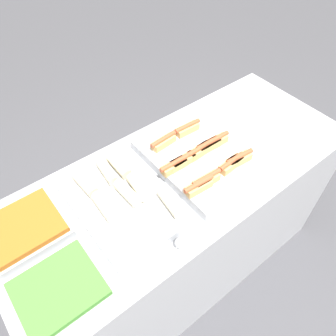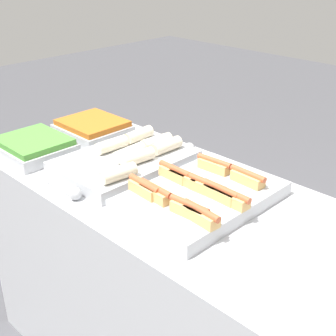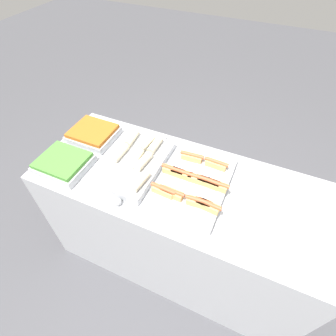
{
  "view_description": "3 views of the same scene",
  "coord_description": "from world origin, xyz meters",
  "px_view_note": "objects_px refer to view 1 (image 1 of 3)",
  "views": [
    {
      "loc": [
        -0.66,
        -0.74,
        2.06
      ],
      "look_at": [
        -0.08,
        0.0,
        1.01
      ],
      "focal_mm": 35.0,
      "sensor_mm": 36.0,
      "label": 1
    },
    {
      "loc": [
        0.98,
        -1.06,
        1.73
      ],
      "look_at": [
        -0.08,
        0.0,
        1.01
      ],
      "focal_mm": 50.0,
      "sensor_mm": 36.0,
      "label": 2
    },
    {
      "loc": [
        0.34,
        -0.93,
        2.09
      ],
      "look_at": [
        -0.08,
        0.0,
        1.01
      ],
      "focal_mm": 28.0,
      "sensor_mm": 36.0,
      "label": 3
    }
  ],
  "objects_px": {
    "tray_hotdogs": "(197,159)",
    "serving_spoon_far": "(101,158)",
    "serving_spoon_near": "(177,246)",
    "tray_side_back": "(25,230)",
    "tray_side_front": "(60,292)",
    "tray_wraps": "(122,200)"
  },
  "relations": [
    {
      "from": "tray_hotdogs",
      "to": "serving_spoon_far",
      "type": "bearing_deg",
      "value": 139.21
    },
    {
      "from": "tray_hotdogs",
      "to": "serving_spoon_near",
      "type": "distance_m",
      "value": 0.44
    },
    {
      "from": "tray_side_back",
      "to": "tray_side_front",
      "type": "bearing_deg",
      "value": -90.0
    },
    {
      "from": "tray_wraps",
      "to": "tray_side_front",
      "type": "relative_size",
      "value": 1.74
    },
    {
      "from": "tray_hotdogs",
      "to": "tray_side_back",
      "type": "distance_m",
      "value": 0.78
    },
    {
      "from": "tray_hotdogs",
      "to": "serving_spoon_far",
      "type": "relative_size",
      "value": 2.33
    },
    {
      "from": "serving_spoon_far",
      "to": "tray_side_front",
      "type": "bearing_deg",
      "value": -132.44
    },
    {
      "from": "tray_wraps",
      "to": "tray_side_back",
      "type": "height_order",
      "value": "tray_wraps"
    },
    {
      "from": "tray_wraps",
      "to": "serving_spoon_far",
      "type": "distance_m",
      "value": 0.28
    },
    {
      "from": "tray_wraps",
      "to": "tray_side_back",
      "type": "xyz_separation_m",
      "value": [
        -0.37,
        0.11,
        0.0
      ]
    },
    {
      "from": "serving_spoon_far",
      "to": "tray_wraps",
      "type": "bearing_deg",
      "value": -101.58
    },
    {
      "from": "serving_spoon_near",
      "to": "serving_spoon_far",
      "type": "xyz_separation_m",
      "value": [
        0.01,
        0.57,
        -0.0
      ]
    },
    {
      "from": "serving_spoon_near",
      "to": "serving_spoon_far",
      "type": "height_order",
      "value": "same"
    },
    {
      "from": "tray_hotdogs",
      "to": "serving_spoon_far",
      "type": "distance_m",
      "value": 0.45
    },
    {
      "from": "tray_hotdogs",
      "to": "serving_spoon_far",
      "type": "xyz_separation_m",
      "value": [
        -0.34,
        0.29,
        -0.02
      ]
    },
    {
      "from": "tray_wraps",
      "to": "serving_spoon_far",
      "type": "relative_size",
      "value": 2.21
    },
    {
      "from": "tray_side_front",
      "to": "serving_spoon_far",
      "type": "distance_m",
      "value": 0.64
    },
    {
      "from": "tray_hotdogs",
      "to": "tray_wraps",
      "type": "relative_size",
      "value": 1.05
    },
    {
      "from": "tray_wraps",
      "to": "serving_spoon_near",
      "type": "bearing_deg",
      "value": -80.22
    },
    {
      "from": "tray_wraps",
      "to": "serving_spoon_near",
      "type": "height_order",
      "value": "tray_wraps"
    },
    {
      "from": "tray_wraps",
      "to": "serving_spoon_near",
      "type": "relative_size",
      "value": 2.4
    },
    {
      "from": "tray_side_front",
      "to": "serving_spoon_far",
      "type": "relative_size",
      "value": 1.28
    }
  ]
}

